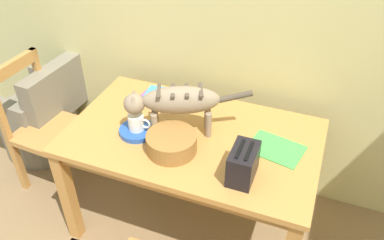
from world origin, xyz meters
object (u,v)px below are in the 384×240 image
toaster (243,164)px  wooden_chair_far (46,128)px  coffee_mug (137,122)px  saucer_bowl (137,131)px  wicker_basket (171,143)px  book_stack (160,96)px  dining_table (192,146)px  wicker_armchair (43,120)px  cat (175,102)px  magazine (276,149)px

toaster → wooden_chair_far: wooden_chair_far is taller
coffee_mug → wooden_chair_far: size_ratio=0.14×
saucer_bowl → toaster: size_ratio=1.00×
wicker_basket → saucer_bowl: bearing=164.6°
book_stack → dining_table: bearing=-39.1°
dining_table → saucer_bowl: bearing=-161.5°
dining_table → wicker_basket: size_ratio=5.24×
wicker_armchair → wooden_chair_far: bearing=-128.6°
saucer_bowl → wooden_chair_far: size_ratio=0.21×
dining_table → cat: (-0.09, -0.01, 0.29)m
dining_table → book_stack: 0.41m
book_stack → wooden_chair_far: wooden_chair_far is taller
magazine → wicker_basket: size_ratio=1.06×
coffee_mug → book_stack: coffee_mug is taller
magazine → wooden_chair_far: size_ratio=0.30×
book_stack → cat: bearing=-50.4°
cat → wooden_chair_far: bearing=64.6°
magazine → wicker_basket: bearing=-146.2°
saucer_bowl → wicker_armchair: 1.23m
wooden_chair_far → wicker_armchair: wooden_chair_far is taller
wicker_basket → magazine: bearing=22.0°
wooden_chair_far → wicker_armchair: 0.42m
coffee_mug → toaster: toaster is taller
magazine → wicker_armchair: wicker_armchair is taller
dining_table → book_stack: bearing=140.9°
dining_table → cat: 0.31m
book_stack → wicker_basket: 0.49m
cat → magazine: size_ratio=2.28×
magazine → wicker_basket: (-0.51, -0.21, 0.05)m
book_stack → wooden_chair_far: (-0.77, -0.22, -0.31)m
magazine → wooden_chair_far: 1.57m
dining_table → wooden_chair_far: bearing=178.5°
book_stack → coffee_mug: bearing=-86.9°
dining_table → coffee_mug: 0.35m
toaster → wicker_armchair: bearing=163.5°
wicker_basket → wicker_armchair: bearing=161.0°
book_stack → wicker_armchair: (-1.06, 0.04, -0.49)m
saucer_bowl → wicker_basket: wicker_basket is taller
wicker_basket → toaster: (0.40, -0.06, 0.03)m
wicker_armchair → book_stack: bearing=-88.1°
saucer_bowl → book_stack: size_ratio=0.93×
dining_table → wicker_basket: bearing=-107.8°
saucer_bowl → wicker_armchair: wicker_armchair is taller
toaster → wicker_armchair: (-1.71, 0.51, -0.55)m
dining_table → book_stack: book_stack is taller
cat → wooden_chair_far: size_ratio=0.69×
wicker_armchair → saucer_bowl: bearing=-105.8°
dining_table → coffee_mug: bearing=-161.3°
wooden_chair_far → book_stack: bearing=109.2°
coffee_mug → wicker_armchair: (-1.07, 0.38, -0.54)m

